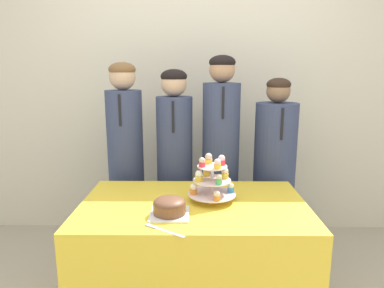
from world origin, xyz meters
name	(u,v)px	position (x,y,z in m)	size (l,w,h in m)	color
wall_back	(194,83)	(0.00, 1.61, 1.35)	(9.00, 0.06, 2.70)	beige
table	(194,260)	(0.00, 0.39, 0.36)	(1.29, 0.78, 0.72)	yellow
round_cake	(169,206)	(-0.12, 0.22, 0.76)	(0.20, 0.20, 0.10)	white
cake_knife	(158,229)	(-0.17, 0.06, 0.72)	(0.20, 0.14, 0.01)	silver
cupcake_stand	(212,179)	(0.10, 0.44, 0.84)	(0.28, 0.28, 0.27)	silver
student_0	(126,168)	(-0.51, 1.03, 0.74)	(0.26, 0.27, 1.51)	#384266
student_1	(175,172)	(-0.14, 1.03, 0.71)	(0.27, 0.27, 1.47)	#384266
student_2	(220,166)	(0.20, 1.03, 0.76)	(0.27, 0.28, 1.56)	#384266
student_3	(274,179)	(0.60, 1.03, 0.66)	(0.31, 0.31, 1.41)	#384266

